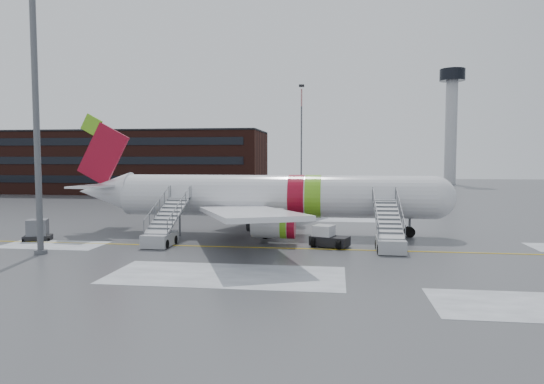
# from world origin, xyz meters

# --- Properties ---
(ground) EXTENTS (260.00, 260.00, 0.00)m
(ground) POSITION_xyz_m (0.00, 0.00, 0.00)
(ground) COLOR #494C4F
(ground) RESTS_ON ground
(airliner) EXTENTS (35.03, 32.97, 11.18)m
(airliner) POSITION_xyz_m (-6.08, 5.93, 3.42)
(airliner) COLOR white
(airliner) RESTS_ON ground
(airstair_fwd) EXTENTS (2.05, 7.70, 3.48)m
(airstair_fwd) POSITION_xyz_m (4.44, -0.61, 1.06)
(airstair_fwd) COLOR #A1A4A7
(airstair_fwd) RESTS_ON ground
(airstair_aft) EXTENTS (2.05, 7.70, 3.48)m
(airstair_aft) POSITION_xyz_m (-13.39, -0.61, 1.06)
(airstair_aft) COLOR #A1A3A8
(airstair_aft) RESTS_ON ground
(pushback_tug) EXTENTS (3.27, 2.88, 1.66)m
(pushback_tug) POSITION_xyz_m (-0.22, 0.20, 0.74)
(pushback_tug) COLOR black
(pushback_tug) RESTS_ON ground
(uld_container) EXTENTS (2.60, 2.27, 1.77)m
(uld_container) POSITION_xyz_m (-24.63, -0.08, 0.83)
(uld_container) COLOR black
(uld_container) RESTS_ON ground
(light_mast_near) EXTENTS (1.20, 1.20, 26.06)m
(light_mast_near) POSITION_xyz_m (-20.82, -5.52, 13.46)
(light_mast_near) COLOR #595B60
(light_mast_near) RESTS_ON ground
(terminal_building) EXTENTS (62.00, 16.11, 12.30)m
(terminal_building) POSITION_xyz_m (-45.00, 54.98, 6.20)
(terminal_building) COLOR #3F1E16
(terminal_building) RESTS_ON ground
(control_tower) EXTENTS (6.40, 6.40, 30.00)m
(control_tower) POSITION_xyz_m (30.00, 95.00, 18.75)
(control_tower) COLOR #B2B5BA
(control_tower) RESTS_ON ground
(light_mast_far_n) EXTENTS (1.20, 1.20, 24.25)m
(light_mast_far_n) POSITION_xyz_m (-8.00, 78.00, 13.84)
(light_mast_far_n) COLOR #595B60
(light_mast_far_n) RESTS_ON ground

